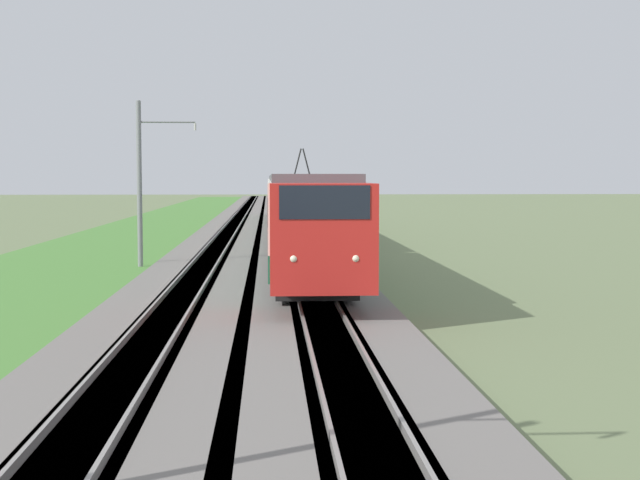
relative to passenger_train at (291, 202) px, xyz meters
name	(u,v)px	position (x,y,z in m)	size (l,w,h in m)	color
ballast_main	(224,240)	(-1.17, 4.05, -2.27)	(240.00, 4.40, 0.30)	slate
ballast_adjacent	(291,240)	(-1.17, 0.00, -2.27)	(240.00, 4.40, 0.30)	slate
track_main	(224,240)	(-1.17, 4.05, -2.26)	(240.00, 1.57, 0.45)	#4C4238
track_adjacent	(291,240)	(-1.17, 0.00, -2.26)	(240.00, 1.57, 0.45)	#4C4238
grass_verge	(129,242)	(-1.17, 9.78, -2.36)	(240.00, 9.81, 0.12)	#4C8438
passenger_train	(291,202)	(0.00, 0.00, 0.00)	(65.26, 2.85, 5.15)	red
catenary_mast_mid	(141,182)	(-16.37, 6.84, 1.33)	(0.22, 2.56, 7.21)	slate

